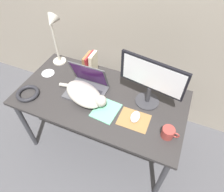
# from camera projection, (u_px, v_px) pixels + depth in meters

# --- Properties ---
(ground_plane) EXTENTS (12.00, 12.00, 0.00)m
(ground_plane) POSITION_uv_depth(u_px,v_px,m) (88.00, 171.00, 1.99)
(ground_plane) COLOR #4C4C51
(desk) EXTENTS (1.43, 0.74, 0.72)m
(desk) POSITION_uv_depth(u_px,v_px,m) (101.00, 102.00, 1.74)
(desk) COLOR #2D2B2B
(desk) RESTS_ON ground_plane
(laptop) EXTENTS (0.33, 0.27, 0.27)m
(laptop) POSITION_uv_depth(u_px,v_px,m) (87.00, 87.00, 1.70)
(laptop) COLOR #4C4C51
(laptop) RESTS_ON desk
(cat) EXTENTS (0.49, 0.34, 0.13)m
(cat) POSITION_uv_depth(u_px,v_px,m) (85.00, 94.00, 1.63)
(cat) COLOR #B2ADA3
(cat) RESTS_ON desk
(external_monitor) EXTENTS (0.51, 0.20, 0.41)m
(external_monitor) POSITION_uv_depth(u_px,v_px,m) (151.00, 80.00, 1.47)
(external_monitor) COLOR #333338
(external_monitor) RESTS_ON desk
(mousepad) EXTENTS (0.23, 0.18, 0.00)m
(mousepad) POSITION_uv_depth(u_px,v_px,m) (134.00, 120.00, 1.53)
(mousepad) COLOR olive
(mousepad) RESTS_ON desk
(computer_mouse) EXTENTS (0.07, 0.11, 0.04)m
(computer_mouse) POSITION_uv_depth(u_px,v_px,m) (135.00, 117.00, 1.52)
(computer_mouse) COLOR silver
(computer_mouse) RESTS_ON mousepad
(book_row) EXTENTS (0.10, 0.17, 0.21)m
(book_row) POSITION_uv_depth(u_px,v_px,m) (90.00, 63.00, 1.83)
(book_row) COLOR olive
(book_row) RESTS_ON desk
(desk_lamp) EXTENTS (0.17, 0.17, 0.53)m
(desk_lamp) POSITION_uv_depth(u_px,v_px,m) (53.00, 31.00, 1.72)
(desk_lamp) COLOR beige
(desk_lamp) RESTS_ON desk
(cable_coil) EXTENTS (0.19, 0.19, 0.03)m
(cable_coil) POSITION_uv_depth(u_px,v_px,m) (28.00, 93.00, 1.69)
(cable_coil) COLOR #232328
(cable_coil) RESTS_ON desk
(notepad) EXTENTS (0.20, 0.24, 0.01)m
(notepad) POSITION_uv_depth(u_px,v_px,m) (106.00, 110.00, 1.59)
(notepad) COLOR #6BBC93
(notepad) RESTS_ON desk
(mug) EXTENTS (0.13, 0.09, 0.08)m
(mug) POSITION_uv_depth(u_px,v_px,m) (168.00, 133.00, 1.40)
(mug) COLOR #993833
(mug) RESTS_ON desk
(cd_disc) EXTENTS (0.12, 0.12, 0.00)m
(cd_disc) POSITION_uv_depth(u_px,v_px,m) (48.00, 73.00, 1.89)
(cd_disc) COLOR silver
(cd_disc) RESTS_ON desk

